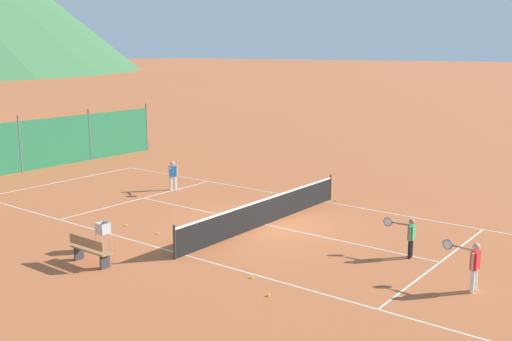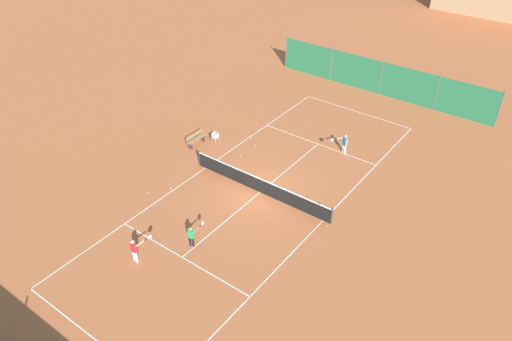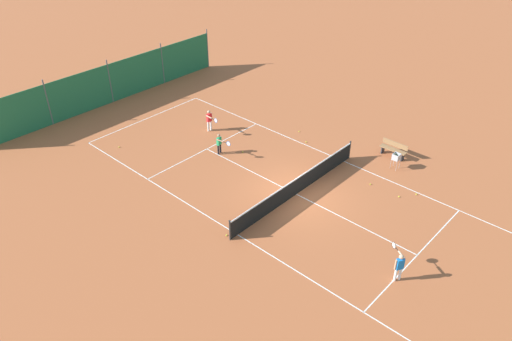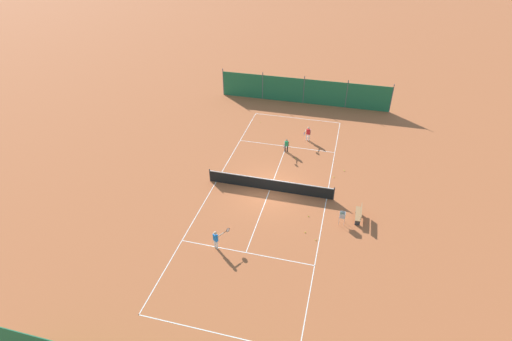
{
  "view_description": "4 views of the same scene",
  "coord_description": "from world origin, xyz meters",
  "px_view_note": "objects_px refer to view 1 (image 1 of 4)",
  "views": [
    {
      "loc": [
        -16.58,
        -12.22,
        6.15
      ],
      "look_at": [
        1.76,
        1.76,
        1.47
      ],
      "focal_mm": 42.0,
      "sensor_mm": 36.0,
      "label": 1
    },
    {
      "loc": [
        13.12,
        -18.16,
        17.2
      ],
      "look_at": [
        -0.69,
        0.53,
        0.91
      ],
      "focal_mm": 35.0,
      "sensor_mm": 36.0,
      "label": 2
    },
    {
      "loc": [
        15.86,
        11.86,
        14.2
      ],
      "look_at": [
        0.84,
        -1.89,
        0.95
      ],
      "focal_mm": 35.0,
      "sensor_mm": 36.0,
      "label": 3
    },
    {
      "loc": [
        -4.79,
        22.63,
        17.38
      ],
      "look_at": [
        1.23,
        -0.78,
        0.99
      ],
      "focal_mm": 28.0,
      "sensor_mm": 36.0,
      "label": 4
    }
  ],
  "objects_px": {
    "player_far_service": "(173,173)",
    "tennis_ball_by_net_left": "(126,225)",
    "player_near_service": "(473,263)",
    "courtside_bench": "(90,250)",
    "tennis_ball_service_box": "(370,259)",
    "player_far_baseline": "(410,235)",
    "tennis_ball_mid_court": "(252,277)",
    "tennis_ball_far_corner": "(100,227)",
    "tennis_ball_near_corner": "(335,200)",
    "ball_hopper": "(103,230)",
    "tennis_ball_alley_left": "(158,233)",
    "tennis_ball_alley_right": "(268,295)",
    "tennis_net": "(265,211)"
  },
  "relations": [
    {
      "from": "player_near_service",
      "to": "tennis_ball_by_net_left",
      "type": "height_order",
      "value": "player_near_service"
    },
    {
      "from": "tennis_ball_far_corner",
      "to": "courtside_bench",
      "type": "xyz_separation_m",
      "value": [
        -2.45,
        -2.68,
        0.42
      ]
    },
    {
      "from": "player_far_baseline",
      "to": "tennis_ball_mid_court",
      "type": "bearing_deg",
      "value": 147.05
    },
    {
      "from": "player_near_service",
      "to": "courtside_bench",
      "type": "height_order",
      "value": "player_near_service"
    },
    {
      "from": "tennis_ball_mid_court",
      "to": "tennis_ball_alley_right",
      "type": "distance_m",
      "value": 1.29
    },
    {
      "from": "player_far_service",
      "to": "tennis_ball_alley_left",
      "type": "distance_m",
      "value": 6.54
    },
    {
      "from": "player_far_service",
      "to": "tennis_ball_alley_right",
      "type": "distance_m",
      "value": 12.37
    },
    {
      "from": "player_near_service",
      "to": "tennis_ball_by_net_left",
      "type": "xyz_separation_m",
      "value": [
        -1.56,
        11.64,
        -0.73
      ]
    },
    {
      "from": "player_far_baseline",
      "to": "courtside_bench",
      "type": "xyz_separation_m",
      "value": [
        -6.2,
        7.13,
        -0.26
      ]
    },
    {
      "from": "player_near_service",
      "to": "tennis_ball_alley_left",
      "type": "bearing_deg",
      "value": 98.71
    },
    {
      "from": "player_far_baseline",
      "to": "tennis_ball_alley_right",
      "type": "distance_m",
      "value": 5.22
    },
    {
      "from": "tennis_ball_far_corner",
      "to": "courtside_bench",
      "type": "relative_size",
      "value": 0.04
    },
    {
      "from": "player_far_service",
      "to": "tennis_ball_mid_court",
      "type": "height_order",
      "value": "player_far_service"
    },
    {
      "from": "ball_hopper",
      "to": "courtside_bench",
      "type": "relative_size",
      "value": 0.59
    },
    {
      "from": "player_far_baseline",
      "to": "tennis_ball_service_box",
      "type": "relative_size",
      "value": 18.3
    },
    {
      "from": "player_far_service",
      "to": "tennis_ball_service_box",
      "type": "distance_m",
      "value": 11.49
    },
    {
      "from": "player_far_service",
      "to": "tennis_ball_by_net_left",
      "type": "distance_m",
      "value": 5.66
    },
    {
      "from": "tennis_ball_mid_court",
      "to": "tennis_ball_far_corner",
      "type": "bearing_deg",
      "value": 86.33
    },
    {
      "from": "player_near_service",
      "to": "tennis_ball_service_box",
      "type": "bearing_deg",
      "value": 80.89
    },
    {
      "from": "player_near_service",
      "to": "tennis_ball_far_corner",
      "type": "distance_m",
      "value": 12.4
    },
    {
      "from": "tennis_ball_service_box",
      "to": "tennis_ball_by_net_left",
      "type": "bearing_deg",
      "value": 103.72
    },
    {
      "from": "player_far_baseline",
      "to": "tennis_ball_alley_left",
      "type": "xyz_separation_m",
      "value": [
        -2.99,
        7.7,
        -0.67
      ]
    },
    {
      "from": "tennis_ball_near_corner",
      "to": "tennis_ball_service_box",
      "type": "distance_m",
      "value": 7.07
    },
    {
      "from": "tennis_ball_service_box",
      "to": "courtside_bench",
      "type": "relative_size",
      "value": 0.04
    },
    {
      "from": "player_far_service",
      "to": "ball_hopper",
      "type": "distance_m",
      "value": 8.19
    },
    {
      "from": "player_far_service",
      "to": "tennis_ball_alley_left",
      "type": "xyz_separation_m",
      "value": [
        -4.95,
        -4.21,
        -0.73
      ]
    },
    {
      "from": "tennis_ball_by_net_left",
      "to": "tennis_ball_far_corner",
      "type": "bearing_deg",
      "value": 144.96
    },
    {
      "from": "tennis_net",
      "to": "player_far_baseline",
      "type": "bearing_deg",
      "value": -91.52
    },
    {
      "from": "courtside_bench",
      "to": "tennis_ball_mid_court",
      "type": "bearing_deg",
      "value": -65.62
    },
    {
      "from": "tennis_ball_by_net_left",
      "to": "courtside_bench",
      "type": "bearing_deg",
      "value": -145.78
    },
    {
      "from": "tennis_ball_alley_left",
      "to": "tennis_ball_by_net_left",
      "type": "bearing_deg",
      "value": 90.78
    },
    {
      "from": "courtside_bench",
      "to": "tennis_ball_by_net_left",
      "type": "bearing_deg",
      "value": 34.22
    },
    {
      "from": "tennis_ball_service_box",
      "to": "tennis_ball_by_net_left",
      "type": "distance_m",
      "value": 8.72
    },
    {
      "from": "tennis_ball_alley_left",
      "to": "tennis_ball_service_box",
      "type": "bearing_deg",
      "value": -73.43
    },
    {
      "from": "player_far_service",
      "to": "tennis_ball_by_net_left",
      "type": "relative_size",
      "value": 19.74
    },
    {
      "from": "tennis_ball_near_corner",
      "to": "tennis_ball_mid_court",
      "type": "bearing_deg",
      "value": -164.47
    },
    {
      "from": "tennis_ball_far_corner",
      "to": "tennis_ball_by_net_left",
      "type": "distance_m",
      "value": 0.9
    },
    {
      "from": "ball_hopper",
      "to": "courtside_bench",
      "type": "distance_m",
      "value": 1.28
    },
    {
      "from": "tennis_ball_alley_left",
      "to": "ball_hopper",
      "type": "bearing_deg",
      "value": 176.49
    },
    {
      "from": "tennis_ball_alley_right",
      "to": "tennis_ball_near_corner",
      "type": "bearing_deg",
      "value": 20.31
    },
    {
      "from": "player_far_baseline",
      "to": "ball_hopper",
      "type": "height_order",
      "value": "player_far_baseline"
    },
    {
      "from": "tennis_ball_mid_court",
      "to": "ball_hopper",
      "type": "height_order",
      "value": "ball_hopper"
    },
    {
      "from": "player_near_service",
      "to": "courtside_bench",
      "type": "distance_m",
      "value": 10.6
    },
    {
      "from": "tennis_ball_by_net_left",
      "to": "tennis_ball_service_box",
      "type": "bearing_deg",
      "value": -76.28
    },
    {
      "from": "player_far_service",
      "to": "tennis_ball_alley_left",
      "type": "relative_size",
      "value": 19.74
    },
    {
      "from": "tennis_net",
      "to": "tennis_ball_mid_court",
      "type": "distance_m",
      "value": 5.17
    },
    {
      "from": "player_near_service",
      "to": "tennis_ball_near_corner",
      "type": "relative_size",
      "value": 19.92
    },
    {
      "from": "tennis_ball_far_corner",
      "to": "tennis_ball_service_box",
      "type": "bearing_deg",
      "value": -72.67
    },
    {
      "from": "tennis_ball_alley_right",
      "to": "ball_hopper",
      "type": "bearing_deg",
      "value": 92.2
    },
    {
      "from": "player_far_baseline",
      "to": "courtside_bench",
      "type": "relative_size",
      "value": 0.81
    }
  ]
}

